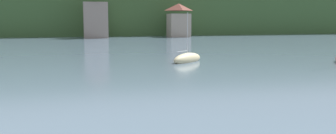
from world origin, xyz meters
TOP-DOWN VIEW (x-y plane):
  - wooded_hillside at (25.09, 148.45)m, footprint 352.00×54.16m
  - shore_building_westcentral at (0.00, 111.64)m, footprint 5.57×4.65m
  - shore_building_central at (19.53, 111.84)m, footprint 5.07×5.08m
  - sailboat_far_4 at (6.69, 62.20)m, footprint 4.36×4.05m

SIDE VIEW (x-z plane):
  - sailboat_far_4 at x=6.69m, z-range -2.41..3.00m
  - shore_building_central at x=19.53m, z-range -0.11..7.81m
  - shore_building_westcentral at x=0.00m, z-range -0.15..10.10m
  - wooded_hillside at x=25.09m, z-range -10.31..23.01m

